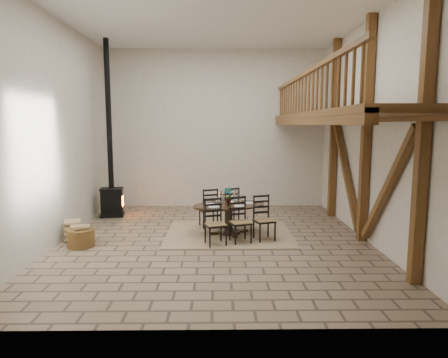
{
  "coord_description": "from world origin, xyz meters",
  "views": [
    {
      "loc": [
        0.1,
        -8.88,
        2.65
      ],
      "look_at": [
        0.22,
        0.4,
        1.38
      ],
      "focal_mm": 32.0,
      "sensor_mm": 36.0,
      "label": 1
    }
  ],
  "objects_px": {
    "wood_stove": "(111,178)",
    "log_stack": "(73,230)",
    "log_basket": "(81,237)",
    "dining_table": "(230,219)"
  },
  "relations": [
    {
      "from": "dining_table",
      "to": "log_stack",
      "type": "bearing_deg",
      "value": 169.35
    },
    {
      "from": "log_stack",
      "to": "wood_stove",
      "type": "bearing_deg",
      "value": 84.33
    },
    {
      "from": "log_basket",
      "to": "wood_stove",
      "type": "bearing_deg",
      "value": 91.47
    },
    {
      "from": "log_stack",
      "to": "log_basket",
      "type": "bearing_deg",
      "value": -52.67
    },
    {
      "from": "wood_stove",
      "to": "log_basket",
      "type": "relative_size",
      "value": 8.52
    },
    {
      "from": "dining_table",
      "to": "log_stack",
      "type": "xyz_separation_m",
      "value": [
        -3.62,
        -0.45,
        -0.16
      ]
    },
    {
      "from": "wood_stove",
      "to": "log_stack",
      "type": "relative_size",
      "value": 10.21
    },
    {
      "from": "dining_table",
      "to": "wood_stove",
      "type": "relative_size",
      "value": 0.45
    },
    {
      "from": "dining_table",
      "to": "log_basket",
      "type": "distance_m",
      "value": 3.42
    },
    {
      "from": "log_basket",
      "to": "log_stack",
      "type": "distance_m",
      "value": 0.53
    }
  ]
}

